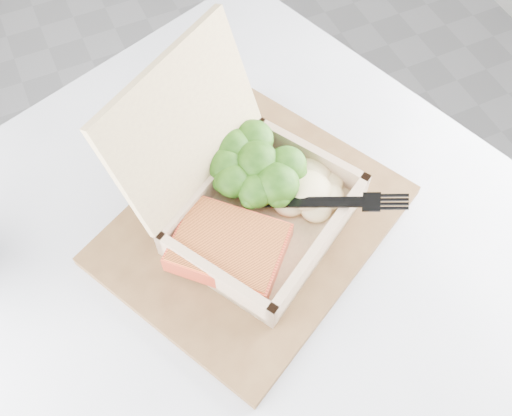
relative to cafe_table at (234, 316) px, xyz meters
name	(u,v)px	position (x,y,z in m)	size (l,w,h in m)	color
cafe_table	(234,316)	(0.00, 0.00, 0.00)	(0.92, 0.92, 0.70)	black
serving_tray	(253,224)	(0.04, 0.03, 0.19)	(0.33, 0.27, 0.01)	brown
takeout_container	(240,188)	(0.04, 0.05, 0.24)	(0.28, 0.29, 0.19)	tan
salmon_fillet	(229,247)	(0.00, 0.00, 0.22)	(0.09, 0.12, 0.03)	#E7562D
broccoli_pile	(256,168)	(0.07, 0.08, 0.23)	(0.12, 0.12, 0.04)	#397419
mashed_potatoes	(308,190)	(0.11, 0.03, 0.22)	(0.09, 0.08, 0.03)	#F7DEA0
plastic_fork	(289,200)	(0.08, 0.02, 0.23)	(0.15, 0.11, 0.03)	black
receipt	(169,145)	(-0.01, 0.19, 0.18)	(0.07, 0.14, 0.00)	white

